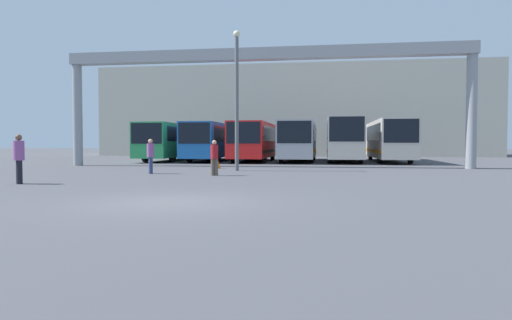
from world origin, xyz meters
name	(u,v)px	position (x,y,z in m)	size (l,w,h in m)	color
ground_plane	(170,202)	(0.00, 0.00, 0.00)	(200.00, 200.00, 0.00)	#47474C
building_backdrop	(293,113)	(0.00, 44.50, 5.07)	(44.08, 12.00, 10.13)	#B7B2A3
overhead_gantry	(262,69)	(0.00, 16.68, 5.95)	(24.75, 0.80, 7.21)	gray
bus_slot_0	(172,140)	(-8.76, 25.56, 1.73)	(2.53, 11.09, 2.99)	#268C4C
bus_slot_1	(214,140)	(-5.26, 25.82, 1.74)	(2.53, 11.62, 3.01)	#1959A5
bus_slot_2	(254,139)	(-1.75, 25.02, 1.75)	(2.62, 10.02, 3.03)	red
bus_slot_3	(299,139)	(1.75, 25.83, 1.77)	(2.57, 11.64, 3.08)	#999EA5
bus_slot_4	(344,137)	(5.26, 25.39, 1.92)	(2.55, 10.76, 3.34)	beige
bus_slot_5	(389,139)	(8.76, 26.02, 1.82)	(2.47, 12.02, 3.15)	beige
pedestrian_mid_right	(214,157)	(-1.12, 9.20, 0.85)	(0.33, 0.33, 1.60)	brown
pedestrian_far_center	(19,158)	(-7.10, 4.07, 0.95)	(0.37, 0.37, 1.80)	black
pedestrian_mid_left	(151,155)	(-4.45, 9.96, 0.88)	(0.35, 0.35, 1.67)	navy
traffic_cone	(217,163)	(-2.34, 14.77, 0.32)	(0.43, 0.43, 0.64)	orange
lamp_post	(237,94)	(-0.81, 12.90, 4.06)	(0.36, 0.36, 7.40)	#595B60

